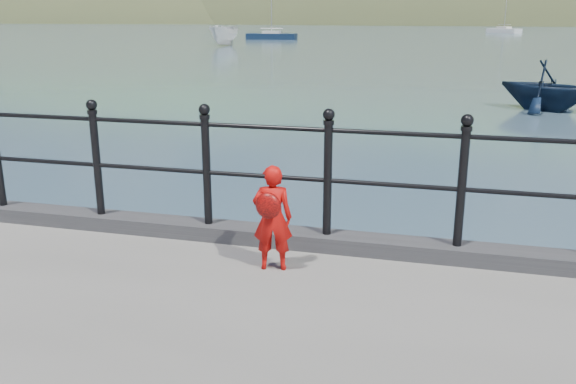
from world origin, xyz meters
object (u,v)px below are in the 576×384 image
(child, at_px, (272,217))
(railing, at_px, (265,161))
(sailboat_deep, at_px, (504,31))
(sailboat_left, at_px, (272,37))
(launch_white, at_px, (224,35))
(launch_navy, at_px, (547,86))

(child, bearing_deg, railing, -80.65)
(child, relative_size, sailboat_deep, 0.11)
(child, bearing_deg, sailboat_left, -86.08)
(railing, height_order, launch_white, railing)
(launch_navy, bearing_deg, sailboat_left, 54.81)
(railing, height_order, child, railing)
(sailboat_deep, bearing_deg, child, -48.16)
(launch_white, xyz_separation_m, sailboat_deep, (29.47, 47.99, -0.67))
(sailboat_left, bearing_deg, sailboat_deep, 45.24)
(railing, xyz_separation_m, sailboat_deep, (9.79, 100.20, -1.48))
(railing, relative_size, sailboat_left, 2.10)
(launch_navy, height_order, sailboat_deep, sailboat_deep)
(railing, relative_size, launch_navy, 5.74)
(railing, distance_m, child, 0.72)
(railing, xyz_separation_m, launch_white, (-19.67, 52.21, -0.81))
(child, distance_m, launch_navy, 17.80)
(launch_white, bearing_deg, launch_navy, -55.33)
(railing, bearing_deg, sailboat_left, 105.95)
(sailboat_left, xyz_separation_m, sailboat_deep, (29.20, 32.27, 0.00))
(sailboat_deep, bearing_deg, sailboat_left, -84.88)
(railing, bearing_deg, sailboat_deep, 84.42)
(launch_white, height_order, sailboat_deep, sailboat_deep)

